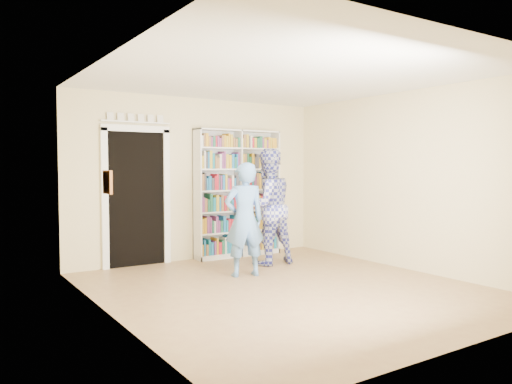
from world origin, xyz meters
TOP-DOWN VIEW (x-y plane):
  - floor at (0.00, 0.00)m, footprint 5.00×5.00m
  - ceiling at (0.00, 0.00)m, footprint 5.00×5.00m
  - wall_back at (0.00, 2.50)m, footprint 4.50×0.00m
  - wall_left at (-2.25, 0.00)m, footprint 0.00×5.00m
  - wall_right at (2.25, 0.00)m, footprint 0.00×5.00m
  - bookshelf at (0.67, 2.34)m, footprint 1.59×0.30m
  - doorway at (-1.10, 2.48)m, footprint 1.10×0.08m
  - wall_art at (-2.23, 0.20)m, footprint 0.03×0.25m
  - man_blue at (-0.07, 0.93)m, footprint 0.66×0.50m
  - man_plaid at (0.68, 1.46)m, footprint 0.92×0.72m
  - paper_sheet at (0.78, 1.27)m, footprint 0.19×0.01m

SIDE VIEW (x-z plane):
  - floor at x=0.00m, z-range 0.00..0.00m
  - man_blue at x=-0.07m, z-range 0.00..1.62m
  - paper_sheet at x=0.78m, z-range 0.78..1.05m
  - man_plaid at x=0.68m, z-range 0.00..1.84m
  - bookshelf at x=0.67m, z-range 0.01..2.20m
  - doorway at x=-1.10m, z-range -0.04..2.39m
  - wall_back at x=0.00m, z-range -0.90..3.60m
  - wall_left at x=-2.25m, z-range -1.15..3.85m
  - wall_right at x=2.25m, z-range -1.15..3.85m
  - wall_art at x=-2.23m, z-range 1.27..1.52m
  - ceiling at x=0.00m, z-range 2.70..2.70m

